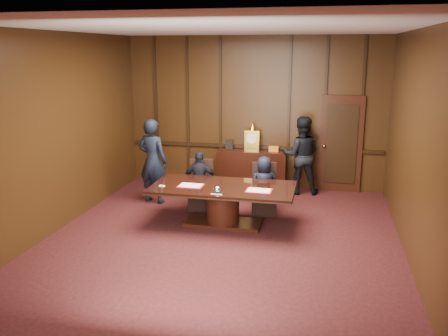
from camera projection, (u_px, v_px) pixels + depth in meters
name	position (u px, v px, depth m)	size (l,w,h in m)	color
room	(227.00, 140.00, 7.82)	(7.00, 7.04, 3.50)	black
sideboard	(252.00, 168.00, 11.10)	(1.60, 0.45, 1.54)	black
conference_table	(223.00, 199.00, 8.70)	(2.62, 1.32, 0.76)	black
folder_left	(191.00, 186.00, 8.64)	(0.47, 0.34, 0.02)	maroon
folder_right	(259.00, 191.00, 8.33)	(0.47, 0.34, 0.02)	maroon
inkstand	(217.00, 190.00, 8.20)	(0.20, 0.14, 0.12)	white
notepad	(162.00, 186.00, 8.62)	(0.10, 0.07, 0.01)	#FFFE7C
chair_left	(201.00, 194.00, 9.72)	(0.56, 0.56, 0.99)	black
chair_right	(264.00, 198.00, 9.45)	(0.55, 0.55, 0.99)	black
signatory_left	(200.00, 181.00, 9.57)	(0.71, 0.30, 1.21)	black
signatory_right	(264.00, 185.00, 9.31)	(0.57, 0.37, 1.17)	black
witness_left	(153.00, 161.00, 9.97)	(0.66, 0.43, 1.80)	black
witness_right	(301.00, 155.00, 10.62)	(0.85, 0.66, 1.76)	black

